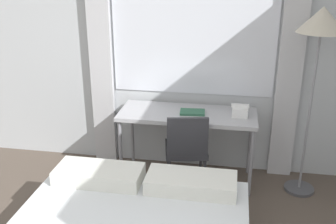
{
  "coord_description": "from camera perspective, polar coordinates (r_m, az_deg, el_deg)",
  "views": [
    {
      "loc": [
        0.7,
        -0.98,
        2.17
      ],
      "look_at": [
        0.14,
        2.24,
        0.9
      ],
      "focal_mm": 42.0,
      "sensor_mm": 36.0,
      "label": 1
    }
  ],
  "objects": [
    {
      "name": "wall_back_with_window",
      "position": [
        4.11,
        0.38,
        9.76
      ],
      "size": [
        5.21,
        0.13,
        2.7
      ],
      "color": "silver",
      "rests_on": "ground_plane"
    },
    {
      "name": "desk",
      "position": [
        3.94,
        2.86,
        -0.91
      ],
      "size": [
        1.37,
        0.54,
        0.75
      ],
      "color": "#B2B2B7",
      "rests_on": "ground_plane"
    },
    {
      "name": "desk_chair",
      "position": [
        3.8,
        2.7,
        -5.14
      ],
      "size": [
        0.47,
        0.47,
        0.84
      ],
      "rotation": [
        0.0,
        0.0,
        0.2
      ],
      "color": "#333338",
      "rests_on": "ground_plane"
    },
    {
      "name": "standing_lamp",
      "position": [
        3.71,
        21.27,
        10.64
      ],
      "size": [
        0.43,
        0.43,
        1.81
      ],
      "color": "#4C4C51",
      "rests_on": "ground_plane"
    },
    {
      "name": "telephone",
      "position": [
        3.89,
        10.4,
        0.2
      ],
      "size": [
        0.17,
        0.18,
        0.11
      ],
      "color": "white",
      "rests_on": "desk"
    },
    {
      "name": "book",
      "position": [
        3.9,
        3.57,
        -0.0
      ],
      "size": [
        0.26,
        0.18,
        0.02
      ],
      "rotation": [
        0.0,
        0.0,
        0.08
      ],
      "color": "#33664C",
      "rests_on": "desk"
    }
  ]
}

